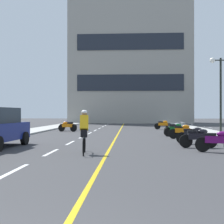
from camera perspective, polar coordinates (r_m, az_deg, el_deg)
name	(u,v)px	position (r m, az deg, el deg)	size (l,w,h in m)	color
ground_plane	(115,134)	(23.29, 0.47, -4.08)	(140.00, 140.00, 0.00)	#38383A
curb_left	(32,131)	(27.54, -14.38, -3.35)	(2.40, 72.00, 0.12)	#A8A8A3
curb_right	(203,131)	(26.94, 16.30, -3.42)	(2.40, 72.00, 0.12)	#A8A8A3
lane_dash_1	(14,171)	(8.92, -17.60, -10.28)	(0.14, 2.20, 0.01)	silver
lane_dash_2	(51,152)	(12.70, -11.11, -7.28)	(0.14, 2.20, 0.01)	silver
lane_dash_3	(70,143)	(16.58, -7.67, -5.63)	(0.14, 2.20, 0.01)	silver
lane_dash_4	(82,137)	(20.51, -5.54, -4.59)	(0.14, 2.20, 0.01)	silver
lane_dash_5	(90,133)	(24.46, -4.11, -3.89)	(0.14, 2.20, 0.01)	silver
lane_dash_6	(95,130)	(28.42, -3.08, -3.38)	(0.14, 2.20, 0.01)	silver
lane_dash_7	(100,128)	(32.40, -2.30, -2.99)	(0.14, 2.20, 0.01)	silver
lane_dash_8	(103,127)	(36.37, -1.69, -2.69)	(0.14, 2.20, 0.01)	silver
lane_dash_9	(105,125)	(40.36, -1.20, -2.45)	(0.14, 2.20, 0.01)	silver
lane_dash_10	(108,124)	(44.34, -0.80, -2.25)	(0.14, 2.20, 0.01)	silver
lane_dash_11	(109,123)	(48.33, -0.47, -2.09)	(0.14, 2.20, 0.01)	silver
centre_line_yellow	(119,132)	(26.27, 1.33, -3.64)	(0.12, 66.00, 0.01)	gold
office_building	(130,60)	(51.83, 3.31, 9.55)	(19.27, 7.85, 20.74)	#9E998E
street_lamp_mid	(221,78)	(22.39, 19.31, 5.85)	(1.46, 0.36, 5.22)	black
motorcycle_4	(217,141)	(13.05, 18.76, -5.01)	(1.64, 0.78, 0.92)	black
motorcycle_5	(198,137)	(14.56, 15.57, -4.51)	(1.70, 0.60, 0.92)	black
motorcycle_6	(194,135)	(16.23, 14.73, -4.07)	(1.68, 0.67, 0.92)	black
motorcycle_7	(183,131)	(19.50, 12.85, -3.43)	(1.70, 0.60, 0.92)	black
motorcycle_8	(176,129)	(21.54, 11.63, -3.13)	(1.66, 0.72, 0.92)	black
motorcycle_9	(175,128)	(23.20, 11.47, -2.92)	(1.64, 0.78, 0.92)	black
motorcycle_10	(67,126)	(26.84, -8.19, -2.56)	(1.68, 0.65, 0.92)	black
motorcycle_11	(68,125)	(28.52, -8.14, -2.42)	(1.70, 0.60, 0.92)	black
motorcycle_12	(163,125)	(30.42, 9.39, -2.28)	(1.69, 0.64, 0.92)	black
cyclist_rider	(84,131)	(12.02, -5.13, -3.44)	(0.43, 1.77, 1.71)	black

